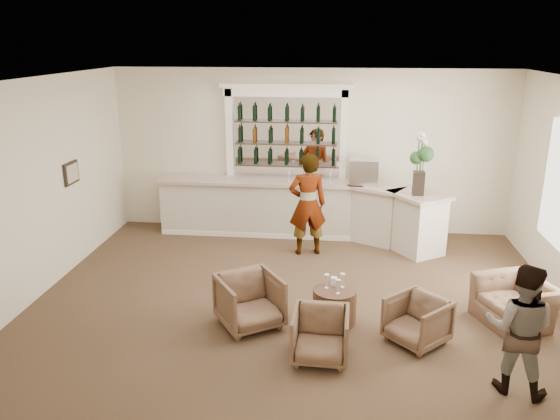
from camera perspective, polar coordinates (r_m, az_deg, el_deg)
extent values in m
plane|color=brown|center=(8.38, 1.71, -9.82)|extent=(8.00, 8.00, 0.00)
cube|color=#EDE1C5|center=(11.15, 3.25, 6.12)|extent=(8.00, 0.04, 3.30)
cube|color=#EDE1C5|center=(8.99, -24.54, 1.76)|extent=(0.04, 7.00, 3.30)
cube|color=white|center=(7.46, 1.94, 13.31)|extent=(8.00, 7.00, 0.04)
cube|color=black|center=(9.99, -20.98, 3.63)|extent=(0.04, 0.46, 0.38)
cube|color=#BFB398|center=(9.98, -20.86, 3.63)|extent=(0.01, 0.38, 0.30)
cube|color=silver|center=(11.19, -2.07, 0.30)|extent=(4.00, 0.70, 1.08)
cube|color=beige|center=(11.01, -2.12, 3.11)|extent=(4.10, 0.82, 0.06)
cube|color=silver|center=(10.88, 10.09, -0.46)|extent=(1.12, 1.04, 1.08)
cube|color=beige|center=(10.71, 10.26, 2.41)|extent=(1.27, 1.19, 0.06)
cube|color=silver|center=(10.47, 14.08, -1.45)|extent=(1.08, 1.14, 1.08)
cube|color=beige|center=(10.28, 14.33, 1.52)|extent=(1.24, 1.29, 0.06)
cube|color=white|center=(11.03, -2.29, -2.63)|extent=(4.00, 0.06, 0.10)
cube|color=white|center=(11.12, 0.67, 7.68)|extent=(2.15, 0.02, 1.65)
cube|color=white|center=(11.32, -5.19, 5.21)|extent=(0.14, 0.16, 2.90)
cube|color=white|center=(11.10, 6.57, 4.93)|extent=(0.14, 0.16, 2.90)
cube|color=white|center=(10.94, 0.66, 12.23)|extent=(2.52, 0.16, 0.18)
cube|color=white|center=(10.93, 0.66, 12.85)|extent=(2.64, 0.20, 0.08)
cube|color=#37261B|center=(11.12, 0.60, 4.69)|extent=(2.05, 0.20, 0.03)
cube|color=#37261B|center=(11.03, 0.61, 6.92)|extent=(2.05, 0.20, 0.03)
cube|color=#37261B|center=(10.96, 0.62, 9.18)|extent=(2.05, 0.20, 0.03)
cylinder|color=#513123|center=(7.83, 5.71, -9.91)|extent=(0.61, 0.61, 0.50)
imported|color=gray|center=(9.96, 2.89, 0.59)|extent=(0.78, 0.61, 1.90)
imported|color=gray|center=(6.73, 23.76, -11.31)|extent=(0.91, 0.82, 1.54)
imported|color=brown|center=(7.66, -3.19, -9.50)|extent=(1.11, 1.12, 0.74)
imported|color=brown|center=(6.96, 4.24, -12.92)|extent=(0.71, 0.73, 0.65)
imported|color=brown|center=(7.50, 14.12, -11.15)|extent=(0.97, 0.97, 0.63)
imported|color=brown|center=(8.41, 23.31, -8.85)|extent=(1.15, 1.22, 0.63)
cube|color=silver|center=(10.73, 8.76, 4.02)|extent=(0.57, 0.49, 0.49)
cube|color=black|center=(10.14, 14.27, 2.74)|extent=(0.19, 0.19, 0.43)
cube|color=white|center=(7.82, 5.65, -7.42)|extent=(0.08, 0.08, 0.12)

